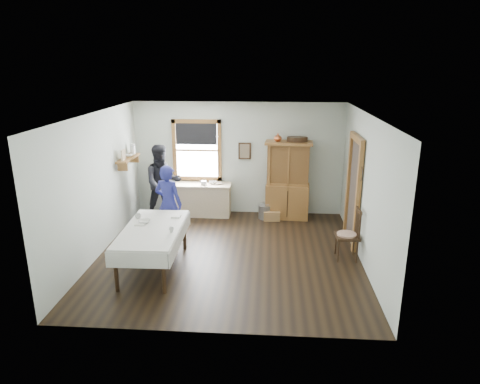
# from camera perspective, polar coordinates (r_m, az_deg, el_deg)

# --- Properties ---
(room) EXTENTS (5.01, 5.01, 2.70)m
(room) POSITION_cam_1_polar(r_m,az_deg,el_deg) (7.90, -1.54, 0.52)
(room) COLOR black
(room) RESTS_ON ground
(window) EXTENTS (1.18, 0.07, 1.48)m
(window) POSITION_cam_1_polar(r_m,az_deg,el_deg) (10.34, -5.78, 6.01)
(window) COLOR white
(window) RESTS_ON room
(doorway) EXTENTS (0.09, 1.14, 2.22)m
(doorway) POSITION_cam_1_polar(r_m,az_deg,el_deg) (8.90, 14.96, 0.57)
(doorway) COLOR #3F352D
(doorway) RESTS_ON room
(wall_shelf) EXTENTS (0.24, 1.00, 0.44)m
(wall_shelf) POSITION_cam_1_polar(r_m,az_deg,el_deg) (9.81, -14.62, 4.57)
(wall_shelf) COLOR olive
(wall_shelf) RESTS_ON room
(framed_picture) EXTENTS (0.30, 0.04, 0.40)m
(framed_picture) POSITION_cam_1_polar(r_m,az_deg,el_deg) (10.22, 0.63, 5.49)
(framed_picture) COLOR #322011
(framed_picture) RESTS_ON room
(rug_beater) EXTENTS (0.01, 0.27, 0.27)m
(rug_beater) POSITION_cam_1_polar(r_m,az_deg,el_deg) (8.24, 15.89, 3.21)
(rug_beater) COLOR black
(rug_beater) RESTS_ON room
(work_counter) EXTENTS (1.37, 0.52, 0.78)m
(work_counter) POSITION_cam_1_polar(r_m,az_deg,el_deg) (10.38, -4.98, -1.01)
(work_counter) COLOR #CBB68D
(work_counter) RESTS_ON room
(china_hutch) EXTENTS (1.11, 0.59, 1.84)m
(china_hutch) POSITION_cam_1_polar(r_m,az_deg,el_deg) (10.09, 6.38, 1.54)
(china_hutch) COLOR olive
(china_hutch) RESTS_ON room
(dining_table) EXTENTS (1.07, 1.97, 0.78)m
(dining_table) POSITION_cam_1_polar(r_m,az_deg,el_deg) (7.88, -11.46, -7.35)
(dining_table) COLOR silver
(dining_table) RESTS_ON room
(spindle_chair) EXTENTS (0.48, 0.48, 1.01)m
(spindle_chair) POSITION_cam_1_polar(r_m,az_deg,el_deg) (8.29, 14.11, -5.41)
(spindle_chair) COLOR #322011
(spindle_chair) RESTS_ON room
(pail) EXTENTS (0.41, 0.41, 0.33)m
(pail) POSITION_cam_1_polar(r_m,az_deg,el_deg) (10.20, 3.35, -2.64)
(pail) COLOR gray
(pail) RESTS_ON room
(wicker_basket) EXTENTS (0.40, 0.30, 0.22)m
(wicker_basket) POSITION_cam_1_polar(r_m,az_deg,el_deg) (10.13, 4.22, -3.13)
(wicker_basket) COLOR #9C7A47
(wicker_basket) RESTS_ON room
(woman_blue) EXTENTS (0.63, 0.50, 1.50)m
(woman_blue) POSITION_cam_1_polar(r_m,az_deg,el_deg) (8.86, -9.49, -1.93)
(woman_blue) COLOR navy
(woman_blue) RESTS_ON room
(figure_dark) EXTENTS (1.00, 0.92, 1.66)m
(figure_dark) POSITION_cam_1_polar(r_m,az_deg,el_deg) (10.06, -10.24, 0.81)
(figure_dark) COLOR black
(figure_dark) RESTS_ON room
(table_cup_a) EXTENTS (0.11, 0.11, 0.09)m
(table_cup_a) POSITION_cam_1_polar(r_m,az_deg,el_deg) (8.22, -13.45, -3.16)
(table_cup_a) COLOR silver
(table_cup_a) RESTS_ON dining_table
(table_cup_b) EXTENTS (0.10, 0.10, 0.09)m
(table_cup_b) POSITION_cam_1_polar(r_m,az_deg,el_deg) (7.47, -9.14, -4.98)
(table_cup_b) COLOR silver
(table_cup_b) RESTS_ON dining_table
(table_bowl) EXTENTS (0.26, 0.26, 0.06)m
(table_bowl) POSITION_cam_1_polar(r_m,az_deg,el_deg) (7.97, -12.62, -3.85)
(table_bowl) COLOR silver
(table_bowl) RESTS_ON dining_table
(counter_book) EXTENTS (0.24, 0.27, 0.02)m
(counter_book) POSITION_cam_1_polar(r_m,az_deg,el_deg) (10.25, -3.46, 1.15)
(counter_book) COLOR #70604A
(counter_book) RESTS_ON work_counter
(counter_bowl) EXTENTS (0.22, 0.22, 0.06)m
(counter_bowl) POSITION_cam_1_polar(r_m,az_deg,el_deg) (10.26, -3.62, 1.26)
(counter_bowl) COLOR silver
(counter_bowl) RESTS_ON work_counter
(shelf_bowl) EXTENTS (0.22, 0.22, 0.05)m
(shelf_bowl) POSITION_cam_1_polar(r_m,az_deg,el_deg) (9.81, -14.61, 4.73)
(shelf_bowl) COLOR silver
(shelf_bowl) RESTS_ON wall_shelf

